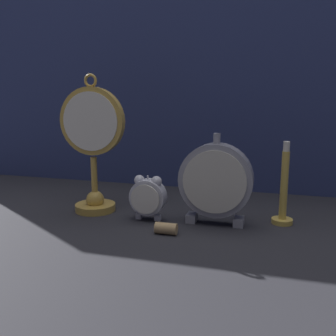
{
  "coord_description": "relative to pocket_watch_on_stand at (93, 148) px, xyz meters",
  "views": [
    {
      "loc": [
        0.22,
        -0.7,
        0.26
      ],
      "look_at": [
        0.0,
        0.08,
        0.1
      ],
      "focal_mm": 40.0,
      "sensor_mm": 36.0,
      "label": 1
    }
  ],
  "objects": [
    {
      "name": "brass_candlestick",
      "position": [
        0.41,
        0.03,
        -0.09
      ],
      "size": [
        0.04,
        0.04,
        0.17
      ],
      "color": "gold",
      "rests_on": "ground_plane"
    },
    {
      "name": "fabric_backdrop_drape",
      "position": [
        0.16,
        0.28,
        0.18
      ],
      "size": [
        1.78,
        0.01,
        0.65
      ],
      "primitive_type": "cube",
      "color": "navy",
      "rests_on": "ground_plane"
    },
    {
      "name": "pocket_watch_on_stand",
      "position": [
        0.0,
        0.0,
        0.0
      ],
      "size": [
        0.15,
        0.09,
        0.31
      ],
      "color": "gold",
      "rests_on": "ground_plane"
    },
    {
      "name": "wine_cork",
      "position": [
        0.2,
        -0.1,
        -0.14
      ],
      "size": [
        0.04,
        0.02,
        0.02
      ],
      "primitive_type": "cylinder",
      "rotation": [
        0.0,
        1.57,
        0.0
      ],
      "color": "tan",
      "rests_on": "ground_plane"
    },
    {
      "name": "alarm_clock_twin_bell",
      "position": [
        0.14,
        -0.03,
        -0.09
      ],
      "size": [
        0.08,
        0.03,
        0.1
      ],
      "color": "silver",
      "rests_on": "ground_plane"
    },
    {
      "name": "ground_plane",
      "position": [
        0.16,
        -0.05,
        -0.15
      ],
      "size": [
        4.0,
        4.0,
        0.0
      ],
      "primitive_type": "plane",
      "color": "#232328"
    },
    {
      "name": "mantel_clock_silver",
      "position": [
        0.28,
        -0.01,
        -0.06
      ],
      "size": [
        0.15,
        0.04,
        0.19
      ],
      "color": "gray",
      "rests_on": "ground_plane"
    }
  ]
}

